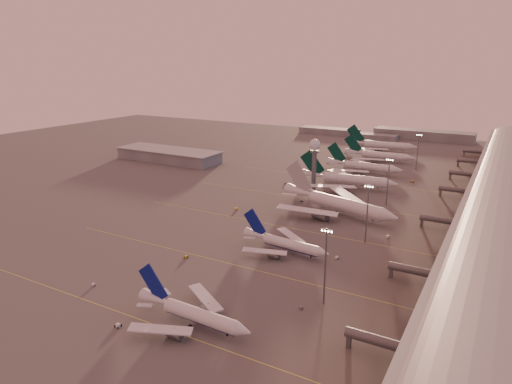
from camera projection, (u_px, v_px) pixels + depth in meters
The scene contains 26 objects.
ground at pixel (177, 264), 169.44m from camera, with size 700.00×700.00×0.00m, color #4E4C4C.
taxiway_markings at pixel (310, 231), 202.21m from camera, with size 180.00×185.25×0.02m.
hangar at pixel (169, 155), 341.84m from camera, with size 82.00×27.00×8.50m.
radar_tower at pixel (315, 154), 261.68m from camera, with size 6.40×6.40×31.10m.
mast_a at pixel (325, 263), 138.33m from camera, with size 3.60×0.56×25.00m.
mast_b at pixel (367, 211), 185.78m from camera, with size 3.60×0.56×25.00m.
mast_c at pixel (388, 180), 234.17m from camera, with size 3.60×0.56×25.00m.
mast_d at pixel (418, 150), 310.44m from camera, with size 3.60×0.56×25.00m.
distant_horizon at pixel (393, 134), 439.28m from camera, with size 165.00×37.50×9.00m.
narrowbody_near at pixel (193, 316), 129.63m from camera, with size 39.52×31.54×15.44m.
narrowbody_mid at pixel (285, 245), 179.14m from camera, with size 38.89×30.93×15.20m.
widebody_white at pixel (338, 206), 223.13m from camera, with size 64.24×50.78×23.16m.
greentail_a at pixel (348, 182), 269.04m from camera, with size 58.49×47.06×21.25m.
greentail_b at pixel (364, 168), 304.58m from camera, with size 52.31×42.22×18.99m.
greentail_c at pixel (379, 157), 339.53m from camera, with size 52.52×42.35×19.07m.
greentail_d at pixel (381, 147), 377.38m from camera, with size 57.88×46.52×21.05m.
gsv_truck_a at pixel (94, 284), 152.56m from camera, with size 4.92×2.07×1.94m.
gsv_tug_near at pixel (118, 326), 129.35m from camera, with size 2.22×3.62×1.02m.
gsv_catering_a at pixel (302, 304), 138.23m from camera, with size 4.65×2.90×3.54m.
gsv_tug_mid at pixel (186, 257), 174.51m from camera, with size 3.52×4.04×0.99m.
gsv_truck_b at pixel (338, 257), 173.07m from camera, with size 5.80×3.64×2.21m.
gsv_truck_c at pixel (237, 207), 230.18m from camera, with size 6.33×5.19×2.47m.
gsv_catering_b at pixel (388, 233), 193.64m from camera, with size 5.75×3.98×4.33m.
gsv_tug_far at pixel (302, 201), 243.49m from camera, with size 2.92×3.46×0.85m.
gsv_truck_d at pixel (286, 182), 278.04m from camera, with size 2.92×6.28×2.44m.
gsv_tug_hangar at pixel (412, 182), 282.06m from camera, with size 3.83×3.38×0.94m.
Camera 1 is at (101.69, -120.85, 73.17)m, focal length 32.00 mm.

